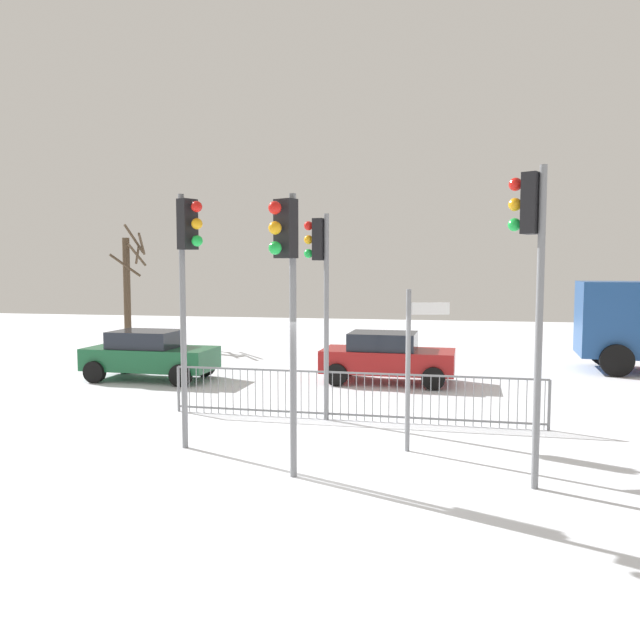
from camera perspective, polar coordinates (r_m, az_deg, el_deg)
name	(u,v)px	position (r m, az deg, el deg)	size (l,w,h in m)	color
ground_plane	(328,459)	(11.24, 0.77, -12.53)	(60.00, 60.00, 0.00)	white
traffic_light_mid_right	(187,264)	(11.63, -11.95, 5.03)	(0.53, 0.40, 4.67)	slate
traffic_light_mid_left	(532,254)	(9.90, 18.65, 5.66)	(0.52, 0.41, 4.84)	slate
traffic_light_foreground_right	(320,270)	(13.67, 0.01, 4.58)	(0.56, 0.35, 4.50)	slate
traffic_light_foreground_left	(287,271)	(9.74, -3.02, 4.44)	(0.40, 0.53, 4.49)	slate
direction_sign_post	(411,361)	(11.49, 8.30, -3.69)	(0.77, 0.26, 2.96)	slate
pedestrian_guard_railing	(352,395)	(13.87, 2.96, -6.84)	(8.26, 0.19, 1.07)	slate
car_red_near	(387,356)	(18.40, 6.07, -3.31)	(3.86, 2.05, 1.47)	maroon
car_green_trailing	(150,354)	(19.46, -15.20, -3.01)	(3.84, 2.01, 1.47)	#195933
bare_tree_left	(128,285)	(28.45, -17.00, 3.04)	(1.26, 1.75, 5.18)	#473828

